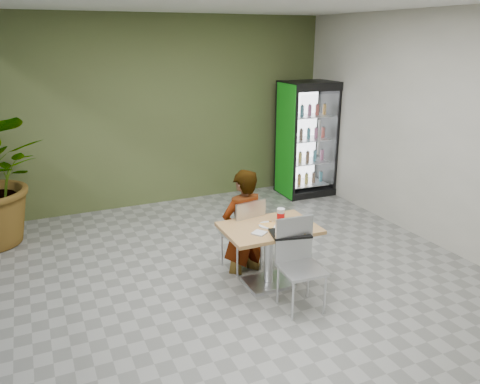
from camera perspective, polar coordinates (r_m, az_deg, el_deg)
name	(u,v)px	position (r m, az deg, el deg)	size (l,w,h in m)	color
ground	(250,292)	(5.56, 1.21, -12.13)	(7.00, 7.00, 0.00)	gray
room_envelope	(251,159)	(4.94, 1.34, 4.07)	(6.00, 7.00, 3.20)	beige
dining_table	(269,243)	(5.49, 3.56, -6.25)	(1.09, 0.77, 0.75)	#B37D4D
chair_far	(246,230)	(5.80, 0.72, -4.61)	(0.48, 0.49, 0.95)	silver
chair_near	(298,256)	(5.12, 7.05, -7.75)	(0.47, 0.47, 0.99)	silver
seated_woman	(243,232)	(5.85, 0.38, -4.90)	(0.60, 0.39, 1.62)	black
pizza_plate	(269,224)	(5.42, 3.51, -3.96)	(0.31, 0.32, 0.03)	silver
soda_cup	(281,216)	(5.51, 4.99, -2.89)	(0.09, 0.09, 0.17)	silver
napkin_stack	(259,233)	(5.20, 2.36, -5.01)	(0.14, 0.14, 0.02)	silver
cafeteria_tray	(290,233)	(5.21, 6.13, -5.02)	(0.43, 0.31, 0.02)	black
beverage_fridge	(307,139)	(8.74, 8.14, 6.41)	(0.97, 0.76, 2.08)	black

